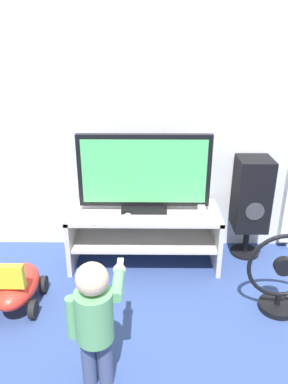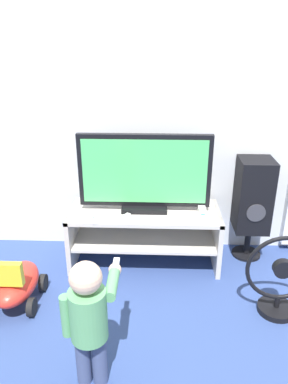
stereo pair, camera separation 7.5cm
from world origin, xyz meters
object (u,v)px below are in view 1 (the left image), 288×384
(floor_fan, at_px, (282,277))
(speaker_tower, at_px, (251,196))
(remote_primary, at_px, (94,219))
(remote_secondary, at_px, (124,218))
(child, at_px, (95,315))
(game_console, at_px, (201,208))
(ride_on_toy, at_px, (17,286))
(television, at_px, (144,174))

(floor_fan, bearing_deg, speaker_tower, 94.30)
(remote_primary, height_order, remote_secondary, same)
(child, bearing_deg, speaker_tower, 49.62)
(child, height_order, speaker_tower, speaker_tower)
(child, bearing_deg, game_console, 59.67)
(floor_fan, bearing_deg, remote_secondary, 158.06)
(remote_secondary, bearing_deg, ride_on_toy, -150.50)
(remote_primary, relative_size, child, 0.18)
(game_console, height_order, remote_secondary, game_console)
(remote_secondary, bearing_deg, game_console, 13.52)
(remote_primary, xyz_separation_m, ride_on_toy, (-0.50, -0.38, -0.32))
(remote_primary, xyz_separation_m, floor_fan, (1.30, -0.40, -0.22))
(floor_fan, bearing_deg, remote_primary, 162.71)
(remote_primary, bearing_deg, floor_fan, -17.29)
(ride_on_toy, bearing_deg, child, -43.99)
(television, distance_m, speaker_tower, 0.91)
(television, bearing_deg, child, -101.16)
(floor_fan, distance_m, ride_on_toy, 1.80)
(remote_secondary, xyz_separation_m, child, (-0.09, -1.02, -0.03))
(television, bearing_deg, remote_secondary, -131.17)
(remote_primary, bearing_deg, remote_secondary, 7.32)
(game_console, relative_size, child, 0.27)
(remote_primary, distance_m, speaker_tower, 1.28)
(television, distance_m, ride_on_toy, 1.21)
(game_console, xyz_separation_m, speaker_tower, (0.42, 0.14, 0.04))
(game_console, relative_size, remote_primary, 1.51)
(television, relative_size, child, 1.34)
(ride_on_toy, bearing_deg, television, 33.62)
(television, distance_m, child, 1.26)
(remote_primary, xyz_separation_m, remote_secondary, (0.22, 0.03, 0.00))
(television, xyz_separation_m, child, (-0.24, -1.19, -0.32))
(remote_secondary, xyz_separation_m, speaker_tower, (1.02, 0.28, 0.06))
(game_console, height_order, floor_fan, floor_fan)
(child, bearing_deg, ride_on_toy, 136.01)
(child, bearing_deg, remote_primary, 97.88)
(ride_on_toy, bearing_deg, game_console, 22.71)
(floor_fan, bearing_deg, ride_on_toy, 179.23)
(remote_secondary, distance_m, child, 1.03)
(speaker_tower, height_order, ride_on_toy, speaker_tower)
(remote_primary, distance_m, ride_on_toy, 0.70)
(game_console, xyz_separation_m, remote_secondary, (-0.60, -0.14, -0.02))
(game_console, xyz_separation_m, remote_primary, (-0.82, -0.17, -0.02))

